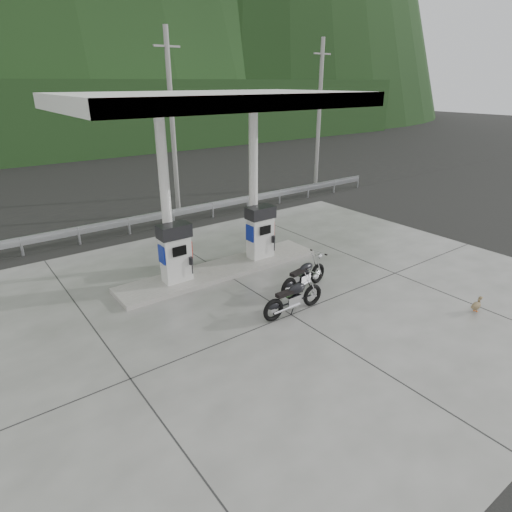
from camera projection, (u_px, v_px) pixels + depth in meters
ground at (268, 301)px, 12.28m from camera, size 160.00×160.00×0.00m
forecourt_apron at (268, 301)px, 12.27m from camera, size 18.00×14.00×0.02m
pump_island at (222, 270)px, 14.10m from camera, size 7.00×1.40×0.15m
gas_pump_left at (176, 253)px, 12.85m from camera, size 0.95×0.55×1.80m
gas_pump_right at (260, 232)px, 14.61m from camera, size 0.95×0.55×1.80m
canopy_column_left at (166, 198)px, 12.54m from camera, size 0.30×0.30×5.00m
canopy_column_right at (253, 184)px, 14.30m from camera, size 0.30×0.30×5.00m
canopy_roof at (216, 100)px, 12.10m from camera, size 8.50×5.00×0.40m
guardrail at (151, 213)px, 17.95m from camera, size 26.00×0.16×1.42m
road at (123, 211)px, 20.82m from camera, size 60.00×7.00×0.01m
utility_pole_b at (173, 126)px, 18.92m from camera, size 0.22×0.22×8.00m
utility_pole_c at (319, 117)px, 23.88m from camera, size 0.22×0.22×8.00m
tree_band at (32, 120)px, 33.42m from camera, size 80.00×6.00×6.00m
motorcycle_left at (304, 276)px, 12.73m from camera, size 1.98×0.93×0.90m
motorcycle_right at (294, 298)px, 11.48m from camera, size 1.90×0.60×0.90m
duck at (476, 306)px, 11.62m from camera, size 0.49×0.17×0.34m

